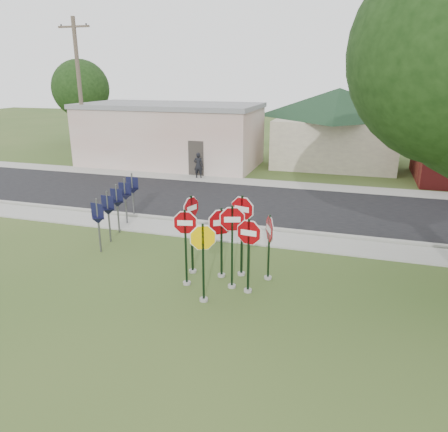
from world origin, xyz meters
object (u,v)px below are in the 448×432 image
(stop_sign_center, at_px, (232,236))
(pedestrian, at_px, (198,165))
(stop_sign_left, at_px, (186,238))
(utility_pole_near, at_px, (80,92))
(stop_sign_yellow, at_px, (203,254))

(stop_sign_center, height_order, pedestrian, stop_sign_center)
(stop_sign_left, bearing_deg, pedestrian, 108.73)
(stop_sign_center, distance_m, pedestrian, 14.40)
(stop_sign_left, bearing_deg, utility_pole_near, 132.34)
(stop_sign_center, relative_size, pedestrian, 1.72)
(stop_sign_center, bearing_deg, stop_sign_left, -171.44)
(stop_sign_left, distance_m, utility_pole_near, 19.47)
(stop_sign_yellow, height_order, stop_sign_left, stop_sign_left)
(stop_sign_yellow, bearing_deg, pedestrian, 110.74)
(pedestrian, bearing_deg, stop_sign_left, 103.95)
(stop_sign_left, relative_size, utility_pole_near, 0.26)
(utility_pole_near, distance_m, pedestrian, 9.39)
(stop_sign_left, height_order, pedestrian, stop_sign_left)
(stop_sign_left, distance_m, pedestrian, 14.08)
(utility_pole_near, relative_size, pedestrian, 6.11)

